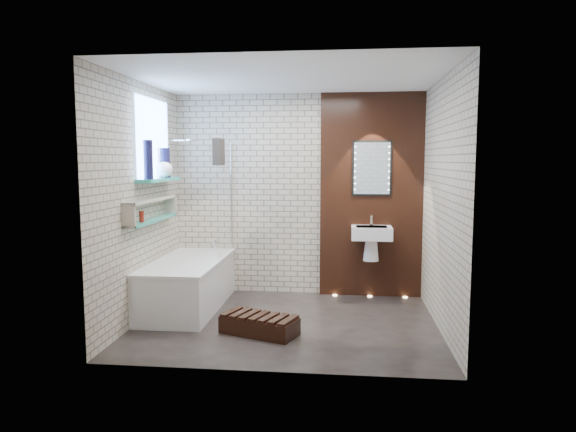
# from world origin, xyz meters

# --- Properties ---
(ground) EXTENTS (3.20, 3.20, 0.00)m
(ground) POSITION_xyz_m (0.00, 0.00, 0.00)
(ground) COLOR black
(ground) RESTS_ON ground
(room_shell) EXTENTS (3.24, 3.20, 2.60)m
(room_shell) POSITION_xyz_m (0.00, 0.00, 1.30)
(room_shell) COLOR #B5A58F
(room_shell) RESTS_ON ground
(walnut_panel) EXTENTS (1.30, 0.06, 2.60)m
(walnut_panel) POSITION_xyz_m (0.95, 1.27, 1.30)
(walnut_panel) COLOR black
(walnut_panel) RESTS_ON ground
(clerestory_window) EXTENTS (0.18, 1.00, 0.94)m
(clerestory_window) POSITION_xyz_m (-1.57, 0.35, 1.90)
(clerestory_window) COLOR #7FADE0
(clerestory_window) RESTS_ON room_shell
(display_niche) EXTENTS (0.14, 1.30, 0.26)m
(display_niche) POSITION_xyz_m (-1.53, 0.15, 1.20)
(display_niche) COLOR teal
(display_niche) RESTS_ON room_shell
(bathtub) EXTENTS (0.79, 1.74, 0.70)m
(bathtub) POSITION_xyz_m (-1.22, 0.45, 0.29)
(bathtub) COLOR white
(bathtub) RESTS_ON ground
(bath_screen) EXTENTS (0.01, 0.78, 1.40)m
(bath_screen) POSITION_xyz_m (-0.87, 0.89, 1.28)
(bath_screen) COLOR white
(bath_screen) RESTS_ON bathtub
(towel) EXTENTS (0.09, 0.24, 0.31)m
(towel) POSITION_xyz_m (-0.87, 0.60, 1.85)
(towel) COLOR black
(towel) RESTS_ON bath_screen
(shower_head) EXTENTS (0.18, 0.18, 0.02)m
(shower_head) POSITION_xyz_m (-1.30, 0.95, 2.00)
(shower_head) COLOR silver
(shower_head) RESTS_ON room_shell
(washbasin) EXTENTS (0.50, 0.36, 0.58)m
(washbasin) POSITION_xyz_m (0.95, 1.07, 0.79)
(washbasin) COLOR white
(washbasin) RESTS_ON walnut_panel
(led_mirror) EXTENTS (0.50, 0.02, 0.70)m
(led_mirror) POSITION_xyz_m (0.95, 1.23, 1.65)
(led_mirror) COLOR black
(led_mirror) RESTS_ON walnut_panel
(walnut_step) EXTENTS (0.84, 0.59, 0.17)m
(walnut_step) POSITION_xyz_m (-0.23, -0.38, 0.09)
(walnut_step) COLOR black
(walnut_step) RESTS_ON ground
(niche_bottles) EXTENTS (0.05, 0.05, 0.12)m
(niche_bottles) POSITION_xyz_m (-1.53, -0.15, 1.15)
(niche_bottles) COLOR #9F6518
(niche_bottles) RESTS_ON display_niche
(sill_vases) EXTENTS (0.19, 0.64, 0.42)m
(sill_vases) POSITION_xyz_m (-1.50, 0.38, 1.70)
(sill_vases) COLOR black
(sill_vases) RESTS_ON clerestory_window
(floor_uplights) EXTENTS (0.96, 0.06, 0.01)m
(floor_uplights) POSITION_xyz_m (0.95, 1.20, 0.01)
(floor_uplights) COLOR #FFD899
(floor_uplights) RESTS_ON ground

